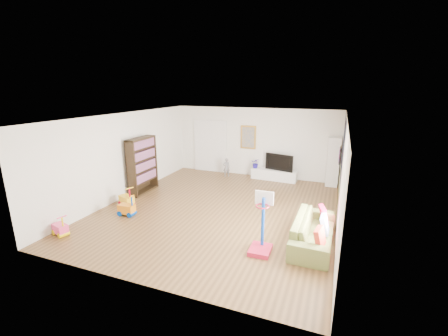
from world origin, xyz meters
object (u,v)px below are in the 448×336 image
at_px(media_console, 274,175).
at_px(bookshelf, 142,165).
at_px(sofa, 314,231).
at_px(basketball_hoop, 261,224).

distance_m(media_console, bookshelf, 4.92).
height_order(bookshelf, sofa, bookshelf).
bearing_deg(bookshelf, sofa, -16.51).
distance_m(media_console, sofa, 4.88).
bearing_deg(basketball_hoop, bookshelf, 151.95).
relative_size(bookshelf, sofa, 0.87).
xyz_separation_m(media_console, sofa, (1.86, -4.51, 0.11)).
bearing_deg(media_console, basketball_hoop, -77.81).
relative_size(media_console, bookshelf, 0.93).
distance_m(bookshelf, basketball_hoop, 5.27).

